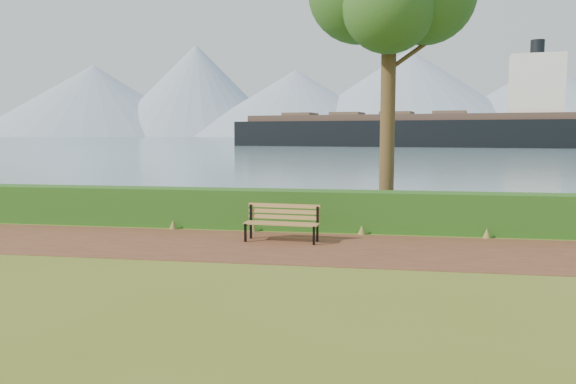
# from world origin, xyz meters

# --- Properties ---
(ground) EXTENTS (140.00, 140.00, 0.00)m
(ground) POSITION_xyz_m (0.00, 0.00, 0.00)
(ground) COLOR #53611B
(ground) RESTS_ON ground
(path) EXTENTS (40.00, 3.40, 0.01)m
(path) POSITION_xyz_m (0.00, 0.30, 0.01)
(path) COLOR #522A1C
(path) RESTS_ON ground
(hedge) EXTENTS (32.00, 0.85, 1.00)m
(hedge) POSITION_xyz_m (0.00, 2.60, 0.50)
(hedge) COLOR #1B4714
(hedge) RESTS_ON ground
(water) EXTENTS (700.00, 510.00, 0.00)m
(water) POSITION_xyz_m (0.00, 260.00, 0.01)
(water) COLOR slate
(water) RESTS_ON ground
(mountains) EXTENTS (585.00, 190.00, 70.00)m
(mountains) POSITION_xyz_m (-9.17, 406.05, 27.70)
(mountains) COLOR #7F91AA
(mountains) RESTS_ON ground
(bench) EXTENTS (1.72, 0.62, 0.84)m
(bench) POSITION_xyz_m (-0.15, 0.92, 0.49)
(bench) COLOR black
(bench) RESTS_ON ground
(cargo_ship) EXTENTS (65.62, 21.40, 19.68)m
(cargo_ship) POSITION_xyz_m (9.13, 92.40, 2.93)
(cargo_ship) COLOR black
(cargo_ship) RESTS_ON ground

